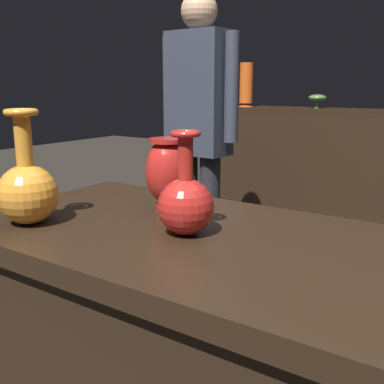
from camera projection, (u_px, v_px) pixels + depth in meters
display_plinth at (198, 380)px, 1.17m from camera, size 1.20×0.64×0.80m
vase_centerpiece at (186, 202)px, 1.06m from camera, size 0.13×0.13×0.24m
vase_tall_behind at (27, 189)px, 1.14m from camera, size 0.15×0.15×0.29m
vase_left_accent at (167, 172)px, 1.26m from camera, size 0.12×0.12×0.20m
shelf_vase_left at (317, 98)px, 3.13m from camera, size 0.12×0.12×0.09m
shelf_vase_far_left at (246, 85)px, 3.35m from camera, size 0.11×0.11×0.31m
visitor_near_left at (199, 126)px, 2.40m from camera, size 0.47×0.20×1.59m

